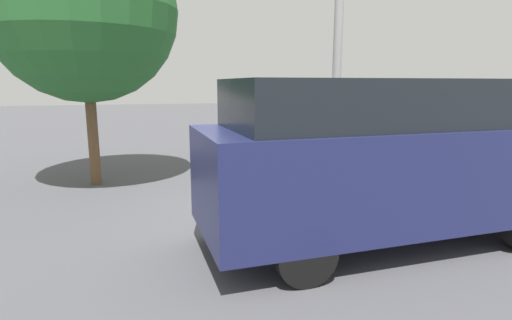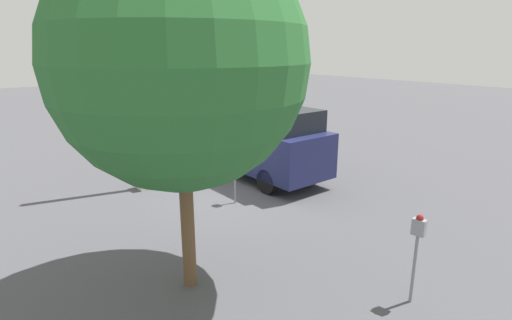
# 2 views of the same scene
# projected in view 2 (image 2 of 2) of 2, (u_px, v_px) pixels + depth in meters

# --- Properties ---
(ground_plane) EXTENTS (80.00, 80.00, 0.00)m
(ground_plane) POSITION_uv_depth(u_px,v_px,m) (238.00, 195.00, 11.15)
(ground_plane) COLOR #4C4C51
(parking_meter_near) EXTENTS (0.22, 0.15, 1.32)m
(parking_meter_near) POSITION_uv_depth(u_px,v_px,m) (235.00, 168.00, 10.31)
(parking_meter_near) COLOR gray
(parking_meter_near) RESTS_ON ground
(parking_meter_far) EXTENTS (0.22, 0.15, 1.52)m
(parking_meter_far) POSITION_uv_depth(u_px,v_px,m) (417.00, 239.00, 6.15)
(parking_meter_far) COLOR gray
(parking_meter_far) RESTS_ON ground
(lamp_post) EXTENTS (0.44, 0.44, 6.75)m
(lamp_post) POSITION_uv_depth(u_px,v_px,m) (139.00, 100.00, 10.97)
(lamp_post) COLOR beige
(lamp_post) RESTS_ON ground
(parked_van) EXTENTS (5.26, 2.06, 2.27)m
(parked_van) POSITION_uv_depth(u_px,v_px,m) (255.00, 137.00, 12.60)
(parked_van) COLOR navy
(parked_van) RESTS_ON ground
(street_tree) EXTENTS (3.88, 3.88, 5.69)m
(street_tree) POSITION_uv_depth(u_px,v_px,m) (180.00, 63.00, 5.93)
(street_tree) COLOR brown
(street_tree) RESTS_ON ground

